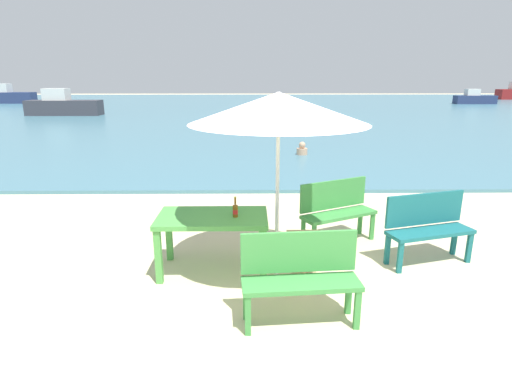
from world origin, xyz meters
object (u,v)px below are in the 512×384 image
bench_green_right (337,208)px  swimmer_person (302,150)px  boat_fishing_trawler (474,98)px  boat_ferry (63,106)px  bench_green_left (300,273)px  picnic_table_green (213,224)px  beer_bottle_amber (235,210)px  bench_teal_center (428,224)px  boat_barge (6,96)px  patio_umbrella (279,108)px  side_table_wood (305,250)px

bench_green_right → swimmer_person: bearing=87.3°
swimmer_person → boat_fishing_trawler: bearing=53.2°
bench_green_right → boat_ferry: boat_ferry is taller
boat_ferry → boat_fishing_trawler: 34.17m
bench_green_left → boat_fishing_trawler: size_ratio=0.34×
swimmer_person → boat_ferry: boat_ferry is taller
picnic_table_green → beer_bottle_amber: beer_bottle_amber is taller
bench_teal_center → boat_barge: 42.27m
boat_ferry → beer_bottle_amber: bearing=-61.8°
patio_umbrella → bench_teal_center: 2.64m
patio_umbrella → boat_ferry: size_ratio=0.50×
patio_umbrella → side_table_wood: bearing=2.4°
bench_green_left → boat_ferry: (-12.49, 23.09, 0.14)m
picnic_table_green → beer_bottle_amber: 0.36m
picnic_table_green → bench_teal_center: size_ratio=1.12×
bench_green_right → picnic_table_green: bearing=-151.4°
side_table_wood → bench_green_left: (-0.18, -1.00, 0.19)m
boat_ferry → bench_green_right: bearing=-57.6°
beer_bottle_amber → bench_green_left: bearing=-57.8°
boat_fishing_trawler → swimmer_person: bearing=-126.8°
picnic_table_green → beer_bottle_amber: (0.30, -0.06, 0.20)m
picnic_table_green → bench_green_right: 2.05m
patio_umbrella → boat_ferry: patio_umbrella is taller
patio_umbrella → side_table_wood: size_ratio=4.26×
beer_bottle_amber → bench_teal_center: 2.63m
bench_green_left → patio_umbrella: bearing=100.3°
patio_umbrella → bench_teal_center: patio_umbrella is taller
bench_green_left → boat_fishing_trawler: (19.86, 34.11, 0.01)m
bench_green_left → bench_green_right: 2.29m
side_table_wood → boat_barge: bearing=124.1°
side_table_wood → bench_green_left: 1.03m
side_table_wood → swimmer_person: bearing=83.3°
patio_umbrella → bench_green_right: bearing=49.6°
bench_green_left → boat_barge: 42.35m
beer_bottle_amber → swimmer_person: (1.82, 7.96, -0.61)m
picnic_table_green → boat_ferry: boat_ferry is taller
picnic_table_green → boat_fishing_trawler: 38.99m
patio_umbrella → boat_barge: size_ratio=0.47×
patio_umbrella → bench_green_right: patio_umbrella is taller
bench_green_right → boat_ferry: size_ratio=0.27×
side_table_wood → bench_green_right: bench_green_right is taller
bench_teal_center → beer_bottle_amber: bearing=-173.4°
boat_ferry → boat_fishing_trawler: bearing=18.8°
bench_green_left → boat_ferry: boat_ferry is taller
bench_green_right → boat_barge: (-23.94, 33.33, 0.18)m
bench_teal_center → swimmer_person: bench_teal_center is taller
picnic_table_green → bench_green_right: bench_green_right is taller
beer_bottle_amber → bench_teal_center: bearing=6.6°
bench_green_left → boat_barge: (-23.13, 35.47, 0.18)m
swimmer_person → boat_barge: (-24.26, 26.41, 0.48)m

